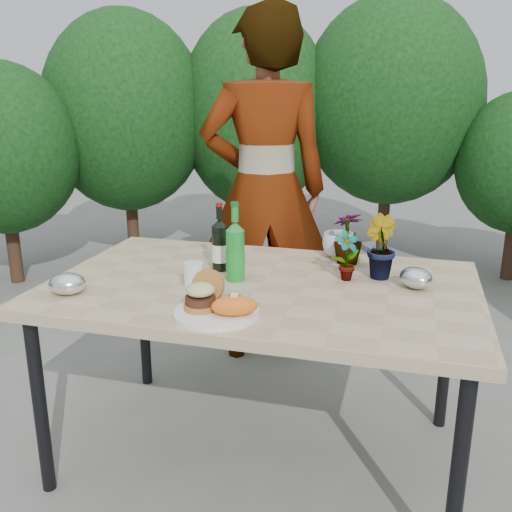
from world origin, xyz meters
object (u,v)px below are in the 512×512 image
(wine_bottle, at_px, (220,246))
(person, at_px, (265,191))
(dinner_plate, at_px, (217,313))
(patio_table, at_px, (262,297))

(wine_bottle, height_order, person, person)
(dinner_plate, relative_size, person, 0.15)
(patio_table, relative_size, wine_bottle, 5.81)
(person, bearing_deg, dinner_plate, 77.09)
(patio_table, height_order, wine_bottle, wine_bottle)
(dinner_plate, distance_m, person, 1.30)
(patio_table, xyz_separation_m, wine_bottle, (-0.20, 0.11, 0.16))
(dinner_plate, distance_m, wine_bottle, 0.49)
(patio_table, distance_m, wine_bottle, 0.28)
(dinner_plate, height_order, person, person)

